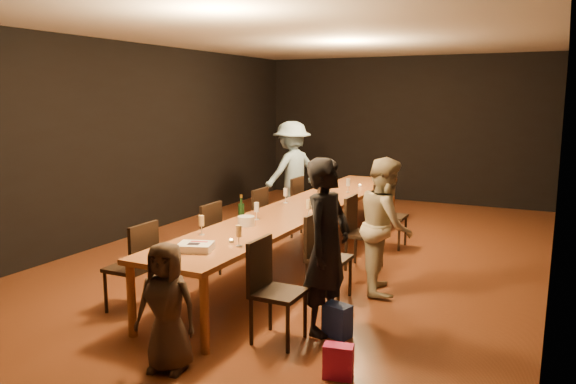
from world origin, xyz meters
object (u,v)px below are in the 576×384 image
at_px(chair_left_3, 286,206).
at_px(man_blue, 292,172).
at_px(table, 304,209).
at_px(ice_bucket, 324,187).
at_px(child, 166,307).
at_px(woman_birthday, 327,246).
at_px(chair_right_0, 278,292).
at_px(birthday_cake, 195,247).
at_px(champagne_bottle, 241,208).
at_px(chair_left_0, 130,266).
at_px(chair_left_1, 199,240).
at_px(plate_stack, 246,221).
at_px(chair_right_3, 391,216).
at_px(chair_right_1, 329,257).
at_px(chair_right_2, 365,233).
at_px(woman_tan, 385,225).
at_px(chair_left_2, 248,220).

relative_size(chair_left_3, man_blue, 0.53).
distance_m(table, ice_bucket, 0.92).
bearing_deg(child, woman_birthday, 44.11).
height_order(chair_right_0, man_blue, man_blue).
height_order(man_blue, birthday_cake, man_blue).
distance_m(birthday_cake, champagne_bottle, 1.33).
bearing_deg(chair_left_0, ice_bucket, -13.07).
xyz_separation_m(chair_left_1, plate_stack, (0.76, -0.15, 0.34)).
relative_size(chair_right_3, plate_stack, 4.87).
distance_m(chair_right_1, chair_right_3, 2.40).
relative_size(chair_right_2, woman_tan, 0.61).
height_order(chair_left_3, champagne_bottle, champagne_bottle).
xyz_separation_m(chair_right_1, woman_birthday, (0.30, -0.80, 0.35)).
distance_m(table, chair_left_0, 2.56).
relative_size(chair_right_2, man_blue, 0.53).
relative_size(chair_left_1, ice_bucket, 4.21).
relative_size(man_blue, ice_bucket, 7.95).
bearing_deg(man_blue, birthday_cake, 38.46).
relative_size(chair_left_2, birthday_cake, 2.44).
bearing_deg(chair_left_0, woman_tan, -51.73).
height_order(chair_left_3, birthday_cake, chair_left_3).
height_order(chair_left_3, man_blue, man_blue).
xyz_separation_m(chair_left_3, birthday_cake, (0.85, -3.65, 0.32)).
bearing_deg(chair_right_0, chair_right_1, 180.00).
bearing_deg(champagne_bottle, woman_birthday, -30.79).
distance_m(chair_right_0, plate_stack, 1.46).
height_order(chair_right_1, chair_left_1, same).
bearing_deg(table, champagne_bottle, -103.18).
height_order(chair_left_0, child, child).
bearing_deg(woman_tan, chair_left_1, 83.42).
xyz_separation_m(chair_right_0, child, (-0.56, -0.86, 0.06)).
bearing_deg(table, ice_bucket, 95.35).
xyz_separation_m(birthday_cake, champagne_bottle, (-0.27, 1.30, 0.12)).
bearing_deg(chair_left_2, champagne_bottle, -153.36).
bearing_deg(chair_left_0, chair_left_1, 0.00).
relative_size(chair_right_2, chair_right_3, 1.00).
bearing_deg(chair_left_2, woman_tan, -107.68).
bearing_deg(birthday_cake, chair_left_3, 84.00).
bearing_deg(woman_tan, chair_right_1, 117.70).
xyz_separation_m(chair_left_2, child, (1.14, -3.26, 0.06)).
height_order(chair_right_0, chair_right_1, same).
bearing_deg(chair_left_2, man_blue, 9.57).
relative_size(woman_birthday, woman_tan, 1.08).
distance_m(table, chair_right_3, 1.49).
height_order(chair_right_3, chair_left_3, same).
bearing_deg(chair_right_0, chair_left_1, -125.22).
xyz_separation_m(chair_left_0, woman_tan, (2.17, 1.71, 0.30)).
height_order(table, chair_left_0, chair_left_0).
distance_m(chair_left_2, child, 3.46).
relative_size(chair_right_0, man_blue, 0.53).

